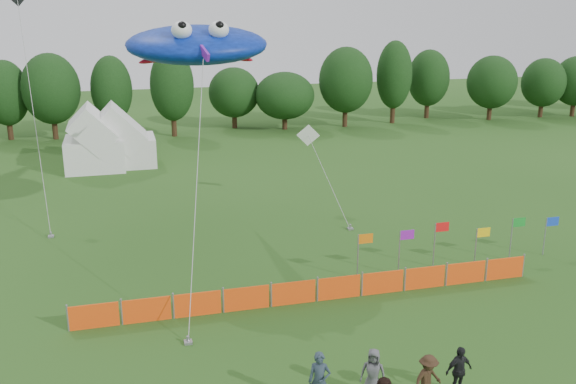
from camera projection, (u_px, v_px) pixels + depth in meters
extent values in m
cylinder|color=#382314|center=(10.00, 127.00, 58.86)|extent=(0.50, 0.50, 2.38)
ellipsoid|color=black|center=(6.00, 93.00, 57.98)|extent=(4.09, 4.09, 5.35)
cylinder|color=#382314|center=(55.00, 125.00, 59.06)|extent=(0.50, 0.50, 2.57)
ellipsoid|color=black|center=(51.00, 89.00, 58.11)|extent=(5.20, 5.20, 5.79)
cylinder|color=#382314|center=(114.00, 123.00, 60.33)|extent=(0.50, 0.50, 2.46)
ellipsoid|color=black|center=(111.00, 89.00, 59.42)|extent=(3.78, 3.78, 5.55)
cylinder|color=#382314|center=(174.00, 122.00, 60.36)|extent=(0.50, 0.50, 2.66)
ellipsoid|color=black|center=(172.00, 85.00, 59.37)|extent=(4.05, 4.05, 5.99)
cylinder|color=#382314|center=(235.00, 118.00, 64.42)|extent=(0.50, 0.50, 1.98)
ellipsoid|color=black|center=(234.00, 92.00, 63.69)|extent=(5.06, 5.06, 4.46)
cylinder|color=#382314|center=(285.00, 120.00, 63.79)|extent=(0.50, 0.50, 1.86)
ellipsoid|color=black|center=(285.00, 96.00, 63.10)|extent=(5.86, 5.86, 4.18)
cylinder|color=#382314|center=(345.00, 114.00, 65.07)|extent=(0.50, 0.50, 2.62)
ellipsoid|color=black|center=(346.00, 80.00, 64.10)|extent=(5.41, 5.41, 5.89)
cylinder|color=#382314|center=(393.00, 110.00, 66.98)|extent=(0.50, 0.50, 2.78)
ellipsoid|color=black|center=(394.00, 75.00, 65.95)|extent=(3.67, 3.67, 6.26)
cylinder|color=#382314|center=(427.00, 107.00, 69.99)|extent=(0.50, 0.50, 2.42)
ellipsoid|color=black|center=(429.00, 78.00, 69.10)|extent=(4.46, 4.46, 5.44)
cylinder|color=#382314|center=(490.00, 109.00, 68.97)|extent=(0.50, 0.50, 2.24)
ellipsoid|color=black|center=(492.00, 82.00, 68.14)|extent=(5.26, 5.26, 5.03)
cylinder|color=#382314|center=(541.00, 108.00, 70.59)|extent=(0.50, 0.50, 2.10)
ellipsoid|color=black|center=(544.00, 82.00, 69.82)|extent=(4.74, 4.74, 4.73)
cylinder|color=#382314|center=(573.00, 107.00, 71.09)|extent=(0.50, 0.50, 2.16)
ellipsoid|color=black|center=(576.00, 81.00, 70.29)|extent=(4.88, 4.88, 4.87)
cube|color=white|center=(95.00, 153.00, 48.49)|extent=(4.30, 4.30, 2.36)
cube|color=silver|center=(122.00, 151.00, 49.62)|extent=(5.00, 4.00, 2.20)
cube|color=#FA490D|center=(94.00, 316.00, 24.72)|extent=(1.90, 0.06, 1.00)
cube|color=#FA490D|center=(147.00, 310.00, 25.21)|extent=(1.90, 0.06, 1.00)
cube|color=#FA490D|center=(197.00, 304.00, 25.71)|extent=(1.90, 0.06, 1.00)
cube|color=#FA490D|center=(246.00, 298.00, 26.21)|extent=(1.90, 0.06, 1.00)
cube|color=#FA490D|center=(293.00, 293.00, 26.70)|extent=(1.90, 0.06, 1.00)
cube|color=#FA490D|center=(339.00, 288.00, 27.20)|extent=(1.90, 0.06, 1.00)
cube|color=#FA490D|center=(383.00, 283.00, 27.70)|extent=(1.90, 0.06, 1.00)
cube|color=#FA490D|center=(425.00, 278.00, 28.19)|extent=(1.90, 0.06, 1.00)
cube|color=#FA490D|center=(465.00, 273.00, 28.69)|extent=(1.90, 0.06, 1.00)
cube|color=#FA490D|center=(505.00, 268.00, 29.18)|extent=(1.90, 0.06, 1.00)
cylinder|color=gray|center=(358.00, 257.00, 29.04)|extent=(0.06, 0.06, 2.13)
cube|color=orange|center=(366.00, 239.00, 28.89)|extent=(0.70, 0.02, 0.45)
cylinder|color=gray|center=(399.00, 253.00, 29.47)|extent=(0.06, 0.06, 2.15)
cube|color=purple|center=(407.00, 235.00, 29.31)|extent=(0.70, 0.02, 0.45)
cylinder|color=gray|center=(434.00, 245.00, 30.36)|extent=(0.06, 0.06, 2.19)
cube|color=red|center=(442.00, 227.00, 30.20)|extent=(0.70, 0.02, 0.45)
cylinder|color=gray|center=(476.00, 247.00, 30.57)|extent=(0.06, 0.06, 1.86)
cube|color=yellow|center=(483.00, 232.00, 30.45)|extent=(0.70, 0.02, 0.45)
cylinder|color=gray|center=(511.00, 239.00, 31.16)|extent=(0.06, 0.06, 2.14)
cube|color=#148C26|center=(519.00, 222.00, 31.01)|extent=(0.70, 0.02, 0.45)
cylinder|color=gray|center=(545.00, 236.00, 31.80)|extent=(0.06, 0.06, 1.96)
cube|color=blue|center=(553.00, 222.00, 31.67)|extent=(0.70, 0.02, 0.45)
imported|color=#283642|center=(319.00, 381.00, 19.66)|extent=(0.82, 0.69, 1.92)
imported|color=#342214|center=(428.00, 379.00, 19.97)|extent=(1.22, 0.93, 1.67)
imported|color=black|center=(459.00, 371.00, 20.43)|extent=(1.04, 0.56, 1.68)
imported|color=#4C4C51|center=(373.00, 373.00, 20.34)|extent=(0.96, 0.84, 1.65)
ellipsoid|color=#0D30BF|center=(197.00, 44.00, 30.38)|extent=(7.24, 5.84, 2.34)
sphere|color=white|center=(182.00, 30.00, 28.62)|extent=(0.94, 0.94, 0.94)
sphere|color=white|center=(219.00, 30.00, 29.04)|extent=(0.94, 0.94, 0.94)
ellipsoid|color=#B9091D|center=(159.00, 58.00, 30.32)|extent=(1.96, 0.86, 0.31)
ellipsoid|color=#B9091D|center=(234.00, 56.00, 31.20)|extent=(1.96, 0.86, 0.31)
cube|color=purple|center=(205.00, 53.00, 28.07)|extent=(0.37, 0.96, 0.70)
cylinder|color=#A5A5A5|center=(197.00, 186.00, 26.07)|extent=(2.01, 7.59, 9.94)
cube|color=gray|center=(188.00, 342.00, 23.71)|extent=(0.30, 0.30, 0.10)
cube|color=white|center=(308.00, 135.00, 39.10)|extent=(1.39, 0.38, 1.39)
cylinder|color=#A5A5A5|center=(328.00, 180.00, 37.39)|extent=(0.94, 5.29, 4.38)
cube|color=gray|center=(350.00, 229.00, 35.66)|extent=(0.30, 0.30, 0.10)
cube|color=black|center=(17.00, 0.00, 38.58)|extent=(0.83, 0.24, 0.83)
cylinder|color=#A5A5A5|center=(33.00, 112.00, 36.53)|extent=(1.42, 8.58, 12.32)
cube|color=gray|center=(51.00, 236.00, 34.47)|extent=(0.30, 0.30, 0.10)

